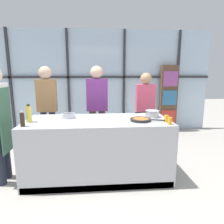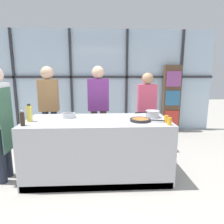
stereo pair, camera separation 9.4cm
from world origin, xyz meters
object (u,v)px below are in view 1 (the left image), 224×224
at_px(juice_glass_near, 170,121).
at_px(saucepan, 152,113).
at_px(frying_pan, 141,120).
at_px(mixing_bowl, 68,116).
at_px(juice_glass_far, 166,119).
at_px(oil_bottle, 29,114).
at_px(pepper_grinder, 22,119).
at_px(spectator_center_right, 145,106).
at_px(spectator_far_left, 47,104).
at_px(spectator_center_left, 97,104).
at_px(white_plate, 65,115).

bearing_deg(juice_glass_near, saucepan, 103.39).
relative_size(frying_pan, mixing_bowl, 2.49).
bearing_deg(juice_glass_far, oil_bottle, 175.24).
xyz_separation_m(mixing_bowl, pepper_grinder, (-0.56, -0.47, 0.06)).
relative_size(spectator_center_right, pepper_grinder, 7.46).
bearing_deg(mixing_bowl, pepper_grinder, -139.58).
bearing_deg(spectator_far_left, juice_glass_far, 148.59).
bearing_deg(spectator_center_right, spectator_far_left, 0.00).
bearing_deg(oil_bottle, spectator_center_right, 27.77).
bearing_deg(spectator_center_left, spectator_far_left, 0.00).
relative_size(spectator_center_right, mixing_bowl, 7.55).
bearing_deg(pepper_grinder, saucepan, 12.66).
bearing_deg(frying_pan, oil_bottle, 177.76).
bearing_deg(white_plate, spectator_far_left, 124.67).
height_order(saucepan, juice_glass_far, saucepan).
bearing_deg(spectator_center_left, mixing_bowl, 60.56).
distance_m(frying_pan, juice_glass_near, 0.43).
bearing_deg(oil_bottle, frying_pan, -2.24).
xyz_separation_m(spectator_center_left, pepper_grinder, (-1.03, -1.31, 0.00)).
height_order(spectator_center_right, juice_glass_near, spectator_center_right).
bearing_deg(frying_pan, spectator_center_left, 120.33).
bearing_deg(spectator_far_left, frying_pan, 145.80).
distance_m(white_plate, juice_glass_far, 1.67).
xyz_separation_m(spectator_center_right, juice_glass_far, (0.02, -1.23, 0.03)).
bearing_deg(juice_glass_near, juice_glass_far, 90.00).
xyz_separation_m(spectator_far_left, oil_bottle, (-0.02, -1.06, 0.01)).
bearing_deg(mixing_bowl, spectator_far_left, 122.28).
distance_m(spectator_center_right, frying_pan, 1.18).
relative_size(saucepan, juice_glass_far, 3.87).
distance_m(white_plate, pepper_grinder, 0.82).
relative_size(spectator_far_left, spectator_center_left, 1.00).
bearing_deg(spectator_center_left, white_plate, 49.83).
distance_m(white_plate, juice_glass_near, 1.73).
distance_m(mixing_bowl, oil_bottle, 0.60).
distance_m(oil_bottle, juice_glass_near, 2.06).
relative_size(spectator_far_left, spectator_center_right, 1.08).
height_order(spectator_far_left, mixing_bowl, spectator_far_left).
bearing_deg(spectator_center_left, juice_glass_near, 126.55).
height_order(spectator_far_left, oil_bottle, spectator_far_left).
height_order(frying_pan, juice_glass_far, juice_glass_far).
relative_size(spectator_far_left, juice_glass_far, 16.76).
bearing_deg(juice_glass_near, mixing_bowl, 160.21).
relative_size(white_plate, juice_glass_near, 2.12).
bearing_deg(frying_pan, saucepan, 46.44).
bearing_deg(juice_glass_near, spectator_far_left, 145.78).
xyz_separation_m(saucepan, mixing_bowl, (-1.37, 0.04, -0.02)).
relative_size(frying_pan, juice_glass_far, 5.15).
bearing_deg(oil_bottle, pepper_grinder, -92.32).
distance_m(pepper_grinder, juice_glass_far, 2.05).
distance_m(spectator_center_right, juice_glass_far, 1.23).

